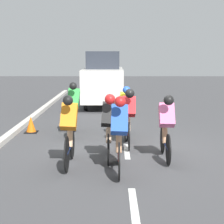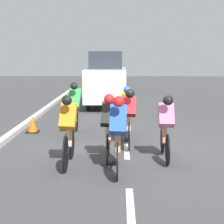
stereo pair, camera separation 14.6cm
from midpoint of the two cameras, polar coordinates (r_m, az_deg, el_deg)
name	(u,v)px [view 2 (the right image)]	position (r m, az deg, el deg)	size (l,w,h in m)	color
ground_plane	(127,150)	(9.07, 2.70, -5.86)	(60.00, 60.00, 0.00)	#424244
lane_stripe_near	(130,205)	(5.95, 3.52, -13.92)	(0.12, 1.40, 0.01)	white
lane_stripe_mid	(127,151)	(8.98, 2.72, -5.99)	(0.12, 1.40, 0.01)	white
lane_stripe_far	(125,126)	(12.10, 2.34, -2.10)	(0.12, 1.40, 0.01)	white
cyclist_red	(129,116)	(9.34, 3.06, -0.60)	(0.34, 1.70, 1.47)	black
cyclist_orange	(68,129)	(7.74, -6.13, -2.63)	(0.34, 1.68, 1.50)	black
cyclist_pink	(166,126)	(8.18, 8.71, -2.08)	(0.33, 1.61, 1.46)	black
cyclist_green	(74,108)	(10.62, -5.35, 0.65)	(0.36, 1.72, 1.54)	black
cyclist_black	(109,125)	(8.10, -0.02, -2.00)	(0.36, 1.64, 1.48)	black
cyclist_yellow	(126,111)	(10.19, 2.57, 0.12)	(0.36, 1.64, 1.46)	black
cyclist_blue	(118,133)	(7.24, 1.48, -3.20)	(0.34, 1.74, 1.54)	black
support_car	(106,80)	(16.49, -0.65, 4.97)	(1.70, 4.02, 2.40)	black
traffic_cone	(33,124)	(11.29, -11.66, -1.88)	(0.36, 0.36, 0.49)	black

